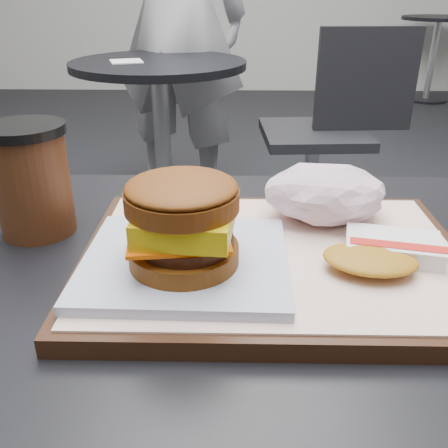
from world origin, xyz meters
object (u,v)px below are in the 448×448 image
serving_tray (273,260)px  hash_brown (383,252)px  customer_table (273,427)px  neighbor_chair (331,122)px  breakfast_sandwich (184,232)px  coffee_cup (31,178)px  crumpled_wrapper (325,193)px  patron (176,11)px  neighbor_table (161,111)px

serving_tray → hash_brown: 0.11m
customer_table → neighbor_chair: size_ratio=0.91×
breakfast_sandwich → customer_table: bearing=2.6°
coffee_cup → hash_brown: bearing=-15.1°
crumpled_wrapper → serving_tray: bearing=-127.9°
crumpled_wrapper → patron: (-0.37, 1.95, 0.09)m
serving_tray → breakfast_sandwich: size_ratio=1.96×
hash_brown → neighbor_chair: (0.26, 1.62, -0.29)m
coffee_cup → neighbor_table: coffee_cup is taller
coffee_cup → neighbor_chair: bearing=67.7°
crumpled_wrapper → neighbor_chair: 1.58m
hash_brown → crumpled_wrapper: 0.11m
patron → crumpled_wrapper: bearing=119.6°
hash_brown → neighbor_chair: 1.67m
hash_brown → crumpled_wrapper: bearing=112.4°
neighbor_chair → patron: bearing=147.5°
crumpled_wrapper → patron: bearing=100.8°
patron → coffee_cup: bearing=110.2°
breakfast_sandwich → neighbor_chair: breakfast_sandwich is taller
serving_tray → hash_brown: (0.10, -0.02, 0.02)m
coffee_cup → crumpled_wrapper: bearing=-0.1°
serving_tray → breakfast_sandwich: 0.11m
serving_tray → crumpled_wrapper: crumpled_wrapper is taller
customer_table → neighbor_chair: bearing=77.8°
crumpled_wrapper → coffee_cup: (-0.33, 0.00, 0.02)m
customer_table → patron: (-0.32, 2.06, 0.33)m
customer_table → neighbor_chair: (0.35, 1.64, -0.07)m
serving_tray → hash_brown: hash_brown is taller
serving_tray → neighbor_chair: (0.36, 1.60, -0.27)m
hash_brown → neighbor_table: hash_brown is taller
serving_tray → patron: size_ratio=0.21×
breakfast_sandwich → coffee_cup: coffee_cup is taller
breakfast_sandwich → neighbor_table: bearing=98.9°
hash_brown → crumpled_wrapper: crumpled_wrapper is taller
hash_brown → patron: (-0.41, 2.05, 0.11)m
serving_tray → patron: (-0.31, 2.03, 0.13)m
neighbor_chair → patron: size_ratio=0.48×
serving_tray → neighbor_chair: neighbor_chair is taller
serving_tray → hash_brown: bearing=-10.7°
serving_tray → neighbor_chair: 1.66m
customer_table → patron: patron is taller
neighbor_table → patron: (0.03, 0.41, 0.36)m
crumpled_wrapper → neighbor_table: 1.61m
customer_table → neighbor_table: customer_table is taller
customer_table → breakfast_sandwich: breakfast_sandwich is taller
hash_brown → coffee_cup: 0.38m
customer_table → hash_brown: size_ratio=6.29×
serving_tray → neighbor_table: size_ratio=0.51×
breakfast_sandwich → hash_brown: breakfast_sandwich is taller
breakfast_sandwich → neighbor_table: (-0.26, 1.65, -0.28)m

